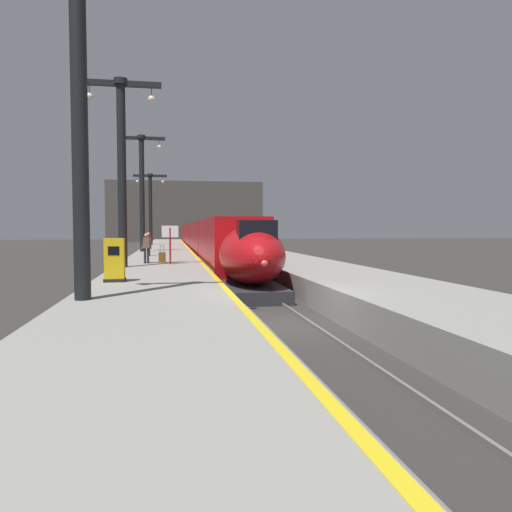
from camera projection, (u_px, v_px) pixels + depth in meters
name	position (u px, v px, depth m)	size (l,w,h in m)	color
ground_plane	(287.00, 326.00, 15.27)	(260.00, 260.00, 0.00)	#33302D
platform_left	(164.00, 260.00, 38.91)	(4.80, 110.00, 1.05)	gray
platform_right	(265.00, 259.00, 40.28)	(4.80, 110.00, 1.05)	gray
platform_left_safety_stripe	(193.00, 253.00, 39.27)	(0.20, 107.80, 0.01)	yellow
rail_main_left	(204.00, 263.00, 42.20)	(0.08, 110.00, 0.12)	slate
rail_main_right	(221.00, 263.00, 42.45)	(0.08, 110.00, 0.12)	slate
highspeed_train_main	(203.00, 238.00, 55.04)	(2.92, 75.10, 3.60)	#B20F14
station_column_near	(79.00, 70.00, 13.29)	(4.00, 0.68, 10.43)	black
station_column_mid	(122.00, 155.00, 24.90)	(4.00, 0.68, 9.41)	black
station_column_far	(142.00, 182.00, 42.45)	(4.00, 0.68, 9.90)	black
station_column_distant	(150.00, 202.00, 60.08)	(4.00, 0.68, 8.58)	black
passenger_near_edge	(146.00, 246.00, 27.91)	(0.57, 0.27, 1.69)	#23232D
passenger_mid_platform	(148.00, 242.00, 35.76)	(0.42, 0.44, 1.69)	#23232D
rolling_suitcase	(162.00, 257.00, 28.43)	(0.40, 0.22, 0.98)	brown
ticket_machine_yellow	(115.00, 262.00, 18.26)	(0.76, 0.62, 1.60)	yellow
departure_info_board	(170.00, 237.00, 27.18)	(0.90, 0.10, 2.12)	maroon
terminus_back_wall	(186.00, 212.00, 115.26)	(36.00, 2.00, 14.00)	#4C4742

